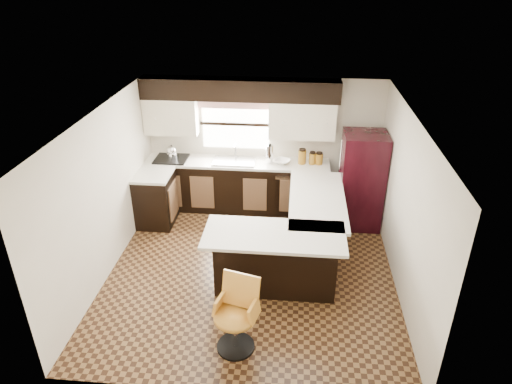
# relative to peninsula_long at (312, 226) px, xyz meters

# --- Properties ---
(floor) EXTENTS (4.40, 4.40, 0.00)m
(floor) POSITION_rel_peninsula_long_xyz_m (-0.90, -0.62, -0.45)
(floor) COLOR #49301A
(floor) RESTS_ON ground
(ceiling) EXTENTS (4.40, 4.40, 0.00)m
(ceiling) POSITION_rel_peninsula_long_xyz_m (-0.90, -0.62, 1.95)
(ceiling) COLOR silver
(ceiling) RESTS_ON wall_back
(wall_back) EXTENTS (4.40, 0.00, 4.40)m
(wall_back) POSITION_rel_peninsula_long_xyz_m (-0.90, 1.58, 0.75)
(wall_back) COLOR beige
(wall_back) RESTS_ON floor
(wall_front) EXTENTS (4.40, 0.00, 4.40)m
(wall_front) POSITION_rel_peninsula_long_xyz_m (-0.90, -2.83, 0.75)
(wall_front) COLOR beige
(wall_front) RESTS_ON floor
(wall_left) EXTENTS (0.00, 4.40, 4.40)m
(wall_left) POSITION_rel_peninsula_long_xyz_m (-3.00, -0.62, 0.75)
(wall_left) COLOR beige
(wall_left) RESTS_ON floor
(wall_right) EXTENTS (0.00, 4.40, 4.40)m
(wall_right) POSITION_rel_peninsula_long_xyz_m (1.20, -0.62, 0.75)
(wall_right) COLOR beige
(wall_right) RESTS_ON floor
(base_cab_back) EXTENTS (3.30, 0.60, 0.90)m
(base_cab_back) POSITION_rel_peninsula_long_xyz_m (-1.35, 1.28, 0.00)
(base_cab_back) COLOR black
(base_cab_back) RESTS_ON floor
(base_cab_left) EXTENTS (0.60, 0.70, 0.90)m
(base_cab_left) POSITION_rel_peninsula_long_xyz_m (-2.70, 0.62, 0.00)
(base_cab_left) COLOR black
(base_cab_left) RESTS_ON floor
(counter_back) EXTENTS (3.30, 0.60, 0.04)m
(counter_back) POSITION_rel_peninsula_long_xyz_m (-1.35, 1.28, 0.47)
(counter_back) COLOR silver
(counter_back) RESTS_ON base_cab_back
(counter_left) EXTENTS (0.60, 0.70, 0.04)m
(counter_left) POSITION_rel_peninsula_long_xyz_m (-2.70, 0.62, 0.47)
(counter_left) COLOR silver
(counter_left) RESTS_ON base_cab_left
(soffit) EXTENTS (3.40, 0.35, 0.36)m
(soffit) POSITION_rel_peninsula_long_xyz_m (-1.30, 1.40, 1.77)
(soffit) COLOR black
(soffit) RESTS_ON wall_back
(upper_cab_left) EXTENTS (0.94, 0.35, 0.64)m
(upper_cab_left) POSITION_rel_peninsula_long_xyz_m (-2.52, 1.40, 1.27)
(upper_cab_left) COLOR beige
(upper_cab_left) RESTS_ON wall_back
(upper_cab_right) EXTENTS (1.14, 0.35, 0.64)m
(upper_cab_right) POSITION_rel_peninsula_long_xyz_m (-0.22, 1.40, 1.27)
(upper_cab_right) COLOR beige
(upper_cab_right) RESTS_ON wall_back
(window_pane) EXTENTS (1.20, 0.02, 0.90)m
(window_pane) POSITION_rel_peninsula_long_xyz_m (-1.40, 1.56, 1.10)
(window_pane) COLOR white
(window_pane) RESTS_ON wall_back
(valance) EXTENTS (1.30, 0.06, 0.18)m
(valance) POSITION_rel_peninsula_long_xyz_m (-1.40, 1.52, 1.49)
(valance) COLOR #D19B93
(valance) RESTS_ON wall_back
(sink) EXTENTS (0.75, 0.45, 0.03)m
(sink) POSITION_rel_peninsula_long_xyz_m (-1.40, 1.25, 0.51)
(sink) COLOR #B2B2B7
(sink) RESTS_ON counter_back
(dishwasher) EXTENTS (0.58, 0.03, 0.78)m
(dishwasher) POSITION_rel_peninsula_long_xyz_m (-0.35, 0.99, -0.02)
(dishwasher) COLOR black
(dishwasher) RESTS_ON floor
(cooktop) EXTENTS (0.58, 0.50, 0.02)m
(cooktop) POSITION_rel_peninsula_long_xyz_m (-2.55, 1.25, 0.51)
(cooktop) COLOR black
(cooktop) RESTS_ON counter_back
(peninsula_long) EXTENTS (0.60, 1.95, 0.90)m
(peninsula_long) POSITION_rel_peninsula_long_xyz_m (0.00, 0.00, 0.00)
(peninsula_long) COLOR black
(peninsula_long) RESTS_ON floor
(peninsula_return) EXTENTS (1.65, 0.60, 0.90)m
(peninsula_return) POSITION_rel_peninsula_long_xyz_m (-0.53, -0.97, 0.00)
(peninsula_return) COLOR black
(peninsula_return) RESTS_ON floor
(counter_pen_long) EXTENTS (0.84, 1.95, 0.04)m
(counter_pen_long) POSITION_rel_peninsula_long_xyz_m (0.05, 0.00, 0.47)
(counter_pen_long) COLOR silver
(counter_pen_long) RESTS_ON peninsula_long
(counter_pen_return) EXTENTS (1.89, 0.84, 0.04)m
(counter_pen_return) POSITION_rel_peninsula_long_xyz_m (-0.55, -1.06, 0.47)
(counter_pen_return) COLOR silver
(counter_pen_return) RESTS_ON peninsula_return
(refrigerator) EXTENTS (0.72, 0.69, 1.67)m
(refrigerator) POSITION_rel_peninsula_long_xyz_m (0.82, 0.92, 0.39)
(refrigerator) COLOR black
(refrigerator) RESTS_ON floor
(bar_chair) EXTENTS (0.62, 0.62, 0.94)m
(bar_chair) POSITION_rel_peninsula_long_xyz_m (-0.93, -2.17, 0.02)
(bar_chair) COLOR orange
(bar_chair) RESTS_ON floor
(kettle) EXTENTS (0.19, 0.19, 0.25)m
(kettle) POSITION_rel_peninsula_long_xyz_m (-2.53, 1.26, 0.65)
(kettle) COLOR silver
(kettle) RESTS_ON cooktop
(percolator) EXTENTS (0.13, 0.13, 0.33)m
(percolator) POSITION_rel_peninsula_long_xyz_m (-0.77, 1.28, 0.66)
(percolator) COLOR silver
(percolator) RESTS_ON counter_back
(mixing_bowl) EXTENTS (0.36, 0.36, 0.07)m
(mixing_bowl) POSITION_rel_peninsula_long_xyz_m (-0.54, 1.28, 0.53)
(mixing_bowl) COLOR white
(mixing_bowl) RESTS_ON counter_back
(canister_large) EXTENTS (0.14, 0.14, 0.25)m
(canister_large) POSITION_rel_peninsula_long_xyz_m (-0.19, 1.30, 0.62)
(canister_large) COLOR #8F6017
(canister_large) RESTS_ON counter_back
(canister_med) EXTENTS (0.12, 0.12, 0.20)m
(canister_med) POSITION_rel_peninsula_long_xyz_m (-0.01, 1.30, 0.59)
(canister_med) COLOR #8F6017
(canister_med) RESTS_ON counter_back
(canister_small) EXTENTS (0.13, 0.13, 0.20)m
(canister_small) POSITION_rel_peninsula_long_xyz_m (0.11, 1.30, 0.59)
(canister_small) COLOR #8F6017
(canister_small) RESTS_ON counter_back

